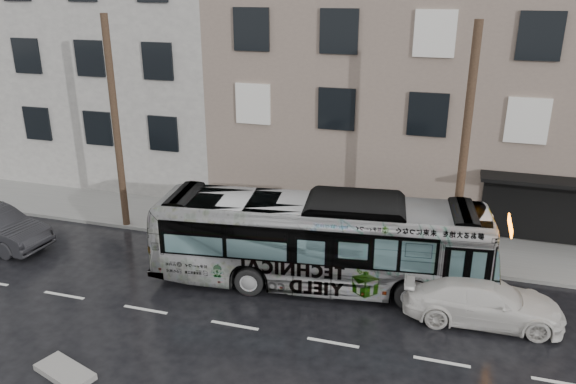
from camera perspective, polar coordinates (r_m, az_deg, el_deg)
name	(u,v)px	position (r m, az deg, el deg)	size (l,w,h in m)	color
ground	(261,287)	(20.42, -2.79, -9.65)	(120.00, 120.00, 0.00)	black
sidewalk	(298,231)	(24.55, 1.00, -4.01)	(90.00, 3.60, 0.15)	gray
building_taupe	(436,84)	(29.72, 14.80, 10.60)	(20.00, 12.00, 11.00)	gray
building_grey	(61,22)	(39.14, -22.04, 15.74)	(26.00, 15.00, 16.00)	#B5B2AB
utility_pole_front	(464,153)	(20.70, 17.45, 3.84)	(0.30, 0.30, 9.00)	#493524
utility_pole_rear	(116,125)	(24.72, -17.08, 6.48)	(0.30, 0.30, 9.00)	#493524
sign_post	(485,242)	(21.87, 19.42, -4.77)	(0.06, 0.06, 2.40)	slate
bus	(320,241)	(19.95, 3.30, -5.00)	(2.80, 11.98, 3.34)	#B2B2B2
white_sedan	(483,300)	(19.30, 19.16, -10.32)	(2.03, 4.99, 1.45)	silver
slush_pile	(65,372)	(17.51, -21.72, -16.63)	(1.80, 0.80, 0.18)	#989490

